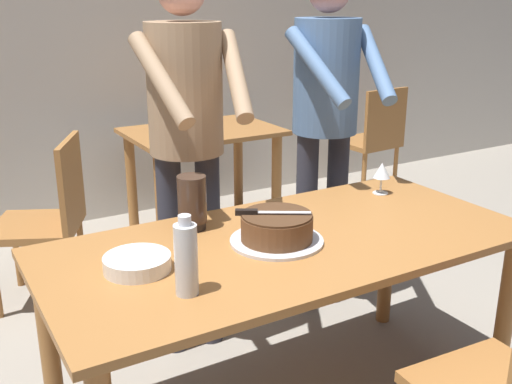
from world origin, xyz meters
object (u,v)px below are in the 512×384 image
Objects in this scene: hurricane_lamp at (192,202)px; background_chair_3 at (50,215)px; person_standing_beside at (326,107)px; background_table at (203,153)px; background_chair_0 at (373,137)px; plate_stack at (137,263)px; cake_on_platter at (277,229)px; person_cutting_cake at (187,124)px; wine_glass_near at (382,171)px; main_dining_table at (289,265)px; water_bottle at (186,258)px; cake_knife at (257,212)px.

background_chair_3 is (-0.31, 1.15, -0.37)m from hurricane_lamp.
hurricane_lamp is at bearing -156.82° from person_standing_beside.
person_standing_beside is 1.55m from background_chair_3.
background_chair_0 reaches higher than background_table.
hurricane_lamp is (0.31, 0.24, 0.08)m from plate_stack.
cake_on_platter is at bearing -136.48° from person_standing_beside.
hurricane_lamp is 0.12× the size of person_cutting_cake.
cake_on_platter is 1.55× the size of plate_stack.
wine_glass_near reaches higher than cake_on_platter.
background_chair_0 is at bearing 11.57° from background_chair_3.
background_chair_0 is at bearing 42.97° from main_dining_table.
wine_glass_near is 0.08× the size of person_standing_beside.
background_chair_3 is at bearing 92.71° from water_bottle.
main_dining_table is 0.59m from plate_stack.
background_chair_3 reaches higher than plate_stack.
hurricane_lamp is at bearing 126.30° from cake_on_platter.
background_table is 1.11× the size of background_chair_0.
person_standing_beside reaches higher than wine_glass_near.
plate_stack is 0.13× the size of person_cutting_cake.
background_table is at bearing 59.11° from plate_stack.
person_cutting_cake reaches higher than water_bottle.
cake_knife reaches higher than main_dining_table.
person_standing_beside reaches higher than cake_knife.
background_chair_3 is (-0.46, 0.80, -0.58)m from person_cutting_cake.
main_dining_table is at bearing 21.59° from water_bottle.
cake_knife reaches higher than cake_on_platter.
wine_glass_near is 0.91m from hurricane_lamp.
plate_stack is at bearing -120.89° from background_table.
cake_on_platter is at bearing -160.99° from wine_glass_near.
water_bottle is at bearing -142.98° from person_standing_beside.
water_bottle is 3.43m from background_chair_0.
wine_glass_near is at bearing -86.91° from background_table.
person_standing_beside is (0.70, 0.67, 0.27)m from cake_on_platter.
background_table is at bearing 23.38° from background_chair_3.
cake_knife is 1.10× the size of plate_stack.
background_chair_0 is (1.57, 0.06, -0.09)m from background_table.
person_cutting_cake is at bearing -59.99° from background_chair_3.
hurricane_lamp is at bearing -116.51° from background_table.
person_cutting_cake reaches higher than wine_glass_near.
person_standing_beside is at bearing 27.44° from plate_stack.
plate_stack is at bearing -170.34° from wine_glass_near.
cake_on_platter is 0.10m from cake_knife.
cake_on_platter is 0.35m from hurricane_lamp.
water_bottle reaches higher than background_chair_3.
person_cutting_cake is (-0.76, 0.39, 0.22)m from wine_glass_near.
cake_on_platter is 1.41× the size of cake_knife.
background_chair_3 is (-0.08, 1.63, -0.37)m from water_bottle.
background_chair_0 is (2.24, 1.35, -0.58)m from person_cutting_cake.
background_table is at bearing 93.09° from wine_glass_near.
water_bottle is at bearing -140.30° from background_chair_0.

